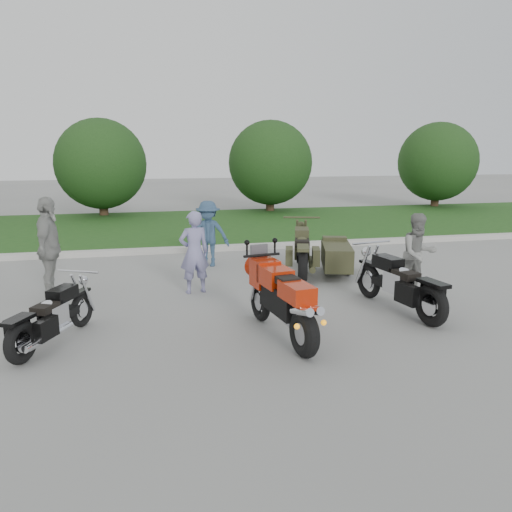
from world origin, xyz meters
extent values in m
plane|color=#999994|center=(0.00, 0.00, 0.00)|extent=(80.00, 80.00, 0.00)
cube|color=#BBB8B0|center=(0.00, 6.00, 0.07)|extent=(60.00, 0.30, 0.15)
cube|color=#336121|center=(0.00, 10.15, 0.07)|extent=(60.00, 8.00, 0.14)
cylinder|color=#3F2B1C|center=(-3.00, 13.50, 0.60)|extent=(0.36, 0.36, 1.20)
sphere|color=#193714|center=(-3.00, 13.50, 2.20)|extent=(3.60, 3.60, 3.60)
cylinder|color=#3F2B1C|center=(4.00, 13.50, 0.60)|extent=(0.36, 0.36, 1.20)
sphere|color=#193714|center=(4.00, 13.50, 2.20)|extent=(3.60, 3.60, 3.60)
cylinder|color=#3F2B1C|center=(12.00, 13.50, 0.60)|extent=(0.36, 0.36, 1.20)
sphere|color=#193714|center=(12.00, 13.50, 2.20)|extent=(3.60, 3.60, 3.60)
torus|color=black|center=(0.78, -1.47, 0.34)|extent=(0.32, 0.71, 0.69)
torus|color=black|center=(0.52, 0.12, 0.33)|extent=(0.24, 0.68, 0.67)
cube|color=black|center=(0.66, -0.73, 0.61)|extent=(0.47, 1.04, 0.39)
cube|color=#AF1F07|center=(0.62, -0.48, 0.91)|extent=(0.47, 0.66, 0.29)
cube|color=#AF1F07|center=(0.74, -1.23, 0.87)|extent=(0.43, 0.66, 0.24)
cube|color=black|center=(0.68, -0.88, 0.96)|extent=(0.35, 0.43, 0.11)
cube|color=#AF1F07|center=(0.55, -0.07, 0.87)|extent=(0.44, 0.50, 0.44)
cylinder|color=silver|center=(0.71, -1.55, 0.69)|extent=(0.20, 0.53, 0.24)
cylinder|color=silver|center=(0.86, -1.52, 0.69)|extent=(0.20, 0.53, 0.24)
torus|color=black|center=(-2.99, -0.87, 0.30)|extent=(0.39, 0.61, 0.60)
torus|color=black|center=(-2.36, 0.45, 0.28)|extent=(0.34, 0.56, 0.57)
cube|color=black|center=(-2.68, -0.21, 0.37)|extent=(0.63, 1.04, 0.12)
cube|color=silver|center=(-2.68, -0.21, 0.44)|extent=(0.41, 0.47, 0.31)
cube|color=black|center=(-2.56, 0.03, 0.69)|extent=(0.43, 0.54, 0.19)
cube|color=black|center=(-2.73, -0.33, 0.60)|extent=(0.41, 0.50, 0.11)
cube|color=black|center=(-2.99, -0.87, 0.62)|extent=(0.38, 0.52, 0.05)
cylinder|color=silver|center=(-2.66, -0.55, 0.25)|extent=(0.50, 0.92, 0.09)
torus|color=black|center=(3.15, -0.75, 0.35)|extent=(0.30, 0.73, 0.71)
torus|color=black|center=(2.85, 0.94, 0.33)|extent=(0.24, 0.68, 0.67)
cube|color=black|center=(3.00, 0.09, 0.44)|extent=(0.45, 1.27, 0.15)
cube|color=silver|center=(3.00, 0.09, 0.52)|extent=(0.39, 0.52, 0.36)
cube|color=black|center=(2.94, 0.40, 0.81)|extent=(0.39, 0.62, 0.23)
cube|color=black|center=(3.03, -0.06, 0.71)|extent=(0.38, 0.56, 0.12)
cube|color=black|center=(3.15, -0.75, 0.73)|extent=(0.33, 0.60, 0.06)
cylinder|color=silver|center=(3.25, -0.23, 0.29)|extent=(0.31, 1.15, 0.10)
torus|color=black|center=(1.91, 2.17, 0.38)|extent=(0.39, 0.78, 0.76)
torus|color=black|center=(2.42, 3.94, 0.36)|extent=(0.33, 0.72, 0.72)
cube|color=black|center=(2.17, 3.06, 0.47)|extent=(0.61, 1.36, 0.16)
cube|color=#393A22|center=(2.17, 3.06, 0.56)|extent=(0.46, 0.58, 0.39)
cube|color=#393A22|center=(2.26, 3.38, 0.87)|extent=(0.47, 0.68, 0.25)
cube|color=black|center=(2.12, 2.90, 0.76)|extent=(0.46, 0.62, 0.13)
cube|color=#393A22|center=(1.91, 2.17, 0.78)|extent=(0.41, 0.66, 0.07)
cylinder|color=#393A22|center=(2.25, 2.63, 0.31)|extent=(0.45, 1.21, 0.11)
cube|color=#393A22|center=(2.89, 2.73, 0.45)|extent=(0.99, 1.57, 0.50)
torus|color=black|center=(3.15, 2.65, 0.31)|extent=(0.30, 0.64, 0.63)
imported|color=#8380AF|center=(-0.39, 2.01, 0.82)|extent=(0.66, 0.50, 1.65)
imported|color=gray|center=(3.92, 1.04, 0.80)|extent=(0.79, 0.62, 1.60)
imported|color=#314C69|center=(0.16, 4.25, 0.80)|extent=(1.17, 0.90, 1.60)
imported|color=gray|center=(-3.11, 2.25, 0.98)|extent=(0.52, 1.16, 1.95)
camera|label=1|loc=(-1.25, -7.65, 2.85)|focal=35.00mm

